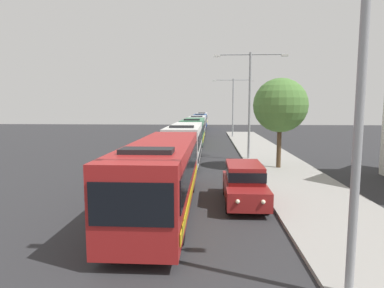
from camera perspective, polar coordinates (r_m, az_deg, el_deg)
bus_lead at (r=14.15m, az=-5.27°, el=-5.12°), size 2.58×11.24×3.21m
bus_second_in_line at (r=26.72m, az=-1.20°, el=0.45°), size 2.58×10.86×3.21m
bus_middle at (r=39.55m, az=0.27°, el=2.47°), size 2.58×11.90×3.21m
bus_fourth_in_line at (r=52.28m, az=1.01°, el=3.48°), size 2.58×12.01×3.21m
bus_rear at (r=65.64m, az=1.48°, el=4.12°), size 2.58×11.98×3.21m
bus_tail_end at (r=78.94m, az=1.79°, el=4.55°), size 2.58×11.68×3.21m
white_suv at (r=15.49m, az=9.25°, el=-6.64°), size 1.86×4.84×1.90m
streetlamp_near at (r=8.14m, az=28.02°, el=12.61°), size 5.75×0.28×8.87m
streetlamp_mid at (r=27.91m, az=10.23°, el=8.65°), size 6.18×0.28×8.95m
streetlamp_far at (r=48.14m, az=7.31°, el=7.54°), size 6.21×0.28×8.52m
roadside_tree at (r=24.03m, az=15.41°, el=6.62°), size 3.89×3.89×6.47m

